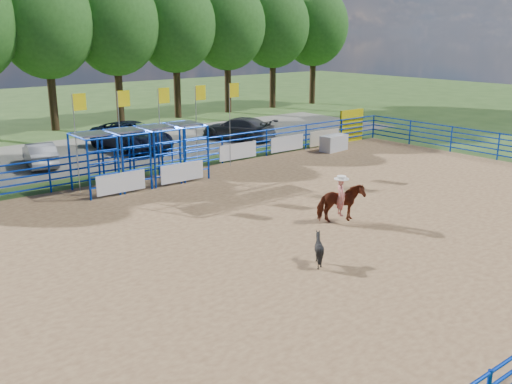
# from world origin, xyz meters

# --- Properties ---
(ground) EXTENTS (120.00, 120.00, 0.00)m
(ground) POSITION_xyz_m (0.00, 0.00, 0.00)
(ground) COLOR #3A5923
(ground) RESTS_ON ground
(arena_dirt) EXTENTS (30.00, 20.00, 0.02)m
(arena_dirt) POSITION_xyz_m (0.00, 0.00, 0.01)
(arena_dirt) COLOR #99744C
(arena_dirt) RESTS_ON ground
(gravel_strip) EXTENTS (40.00, 10.00, 0.01)m
(gravel_strip) POSITION_xyz_m (0.00, 17.00, 0.01)
(gravel_strip) COLOR slate
(gravel_strip) RESTS_ON ground
(announcer_table) EXTENTS (1.79, 1.00, 0.91)m
(announcer_table) POSITION_xyz_m (9.96, 8.66, 0.47)
(announcer_table) COLOR silver
(announcer_table) RESTS_ON arena_dirt
(horse_and_rider) EXTENTS (1.82, 1.38, 2.39)m
(horse_and_rider) POSITION_xyz_m (0.80, -0.44, 0.85)
(horse_and_rider) COLOR maroon
(horse_and_rider) RESTS_ON arena_dirt
(calf) EXTENTS (0.92, 0.84, 0.90)m
(calf) POSITION_xyz_m (-2.56, -2.72, 0.47)
(calf) COLOR black
(calf) RESTS_ON arena_dirt
(car_b) EXTENTS (1.96, 3.94, 1.24)m
(car_b) POSITION_xyz_m (-4.64, 15.31, 0.63)
(car_b) COLOR gray
(car_b) RESTS_ON gravel_strip
(car_c) EXTENTS (3.36, 6.08, 1.61)m
(car_c) POSITION_xyz_m (1.01, 16.26, 0.82)
(car_c) COLOR #141A32
(car_c) RESTS_ON gravel_strip
(car_d) EXTENTS (3.53, 5.29, 1.42)m
(car_d) POSITION_xyz_m (7.83, 15.03, 0.72)
(car_d) COLOR #58585B
(car_d) RESTS_ON gravel_strip
(perimeter_fence) EXTENTS (30.10, 20.10, 1.50)m
(perimeter_fence) POSITION_xyz_m (0.00, 0.00, 0.75)
(perimeter_fence) COLOR #0833B8
(perimeter_fence) RESTS_ON ground
(chute_assembly) EXTENTS (19.32, 2.41, 4.20)m
(chute_assembly) POSITION_xyz_m (-1.90, 8.84, 1.26)
(chute_assembly) COLOR #0833B8
(chute_assembly) RESTS_ON ground
(treeline) EXTENTS (56.40, 6.40, 11.24)m
(treeline) POSITION_xyz_m (0.00, 26.00, 7.53)
(treeline) COLOR #3F2B19
(treeline) RESTS_ON ground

